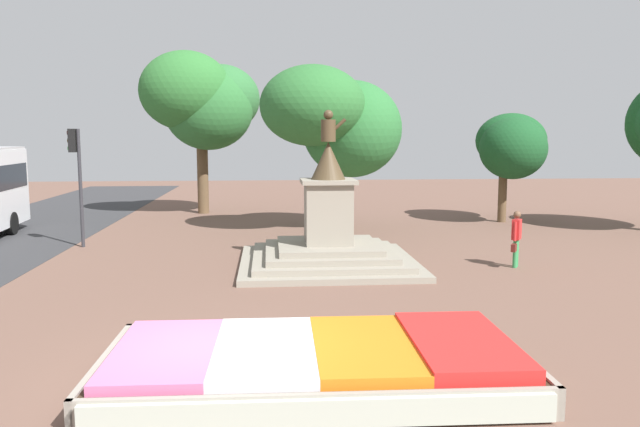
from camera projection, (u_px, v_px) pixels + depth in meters
The scene contains 8 objects.
ground_plane at pixel (211, 379), 9.96m from camera, with size 89.59×89.59×0.00m, color brown.
flower_planter at pixel (318, 364), 9.83m from camera, with size 6.71×3.58×0.65m.
statue_monument at pixel (328, 239), 18.61m from camera, with size 5.21×5.21×4.61m.
traffic_light_far_corner at pixel (76, 165), 21.40m from camera, with size 0.42×0.31×4.10m.
pedestrian_with_handbag at pixel (516, 236), 18.30m from camera, with size 0.49×0.65×1.67m.
park_tree_far_left at pixel (335, 119), 25.07m from camera, with size 5.82×5.52×6.60m.
park_tree_behind_statue at pixel (512, 145), 27.70m from camera, with size 3.41×4.14×4.88m.
park_tree_far_right at pixel (204, 100), 30.22m from camera, with size 5.70×5.06×7.87m.
Camera 1 is at (0.94, -9.67, 3.86)m, focal length 35.00 mm.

